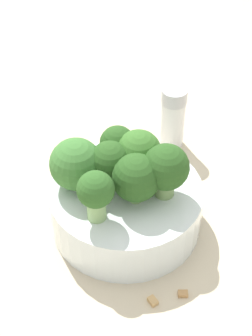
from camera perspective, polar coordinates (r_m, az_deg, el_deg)
The scene contains 14 objects.
ground_plane at distance 0.60m, azimuth -0.00°, elevation -5.61°, with size 3.00×3.00×0.00m, color beige.
bowl at distance 0.58m, azimuth -0.00°, elevation -3.96°, with size 0.16×0.16×0.05m, color silver.
broccoli_floret_0 at distance 0.53m, azimuth 0.68°, elevation -1.21°, with size 0.05×0.05×0.05m.
broccoli_floret_1 at distance 0.57m, azimuth -0.87°, elevation 2.33°, with size 0.04×0.04×0.05m.
broccoli_floret_2 at distance 0.55m, azimuth -5.09°, elevation 0.34°, with size 0.05×0.05×0.05m.
broccoli_floret_3 at distance 0.55m, azimuth -1.64°, elevation 0.57°, with size 0.04×0.04×0.05m.
broccoli_floret_4 at distance 0.55m, azimuth 1.28°, elevation 1.54°, with size 0.05×0.05×0.05m.
broccoli_floret_5 at distance 0.51m, azimuth -3.09°, elevation -2.51°, with size 0.04×0.04×0.05m.
broccoli_floret_6 at distance 0.53m, azimuth 4.07°, elevation -0.08°, with size 0.05×0.05×0.06m.
pepper_shaker at distance 0.67m, azimuth 4.78°, elevation 5.17°, with size 0.03×0.03×0.08m.
almond_crumb_1 at distance 0.67m, azimuth -2.78°, elevation 1.23°, with size 0.01×0.01×0.01m, color tan.
almond_crumb_2 at distance 0.67m, azimuth 5.39°, elevation 0.97°, with size 0.01×0.00×0.01m, color #AD7F4C.
almond_crumb_3 at distance 0.54m, azimuth 5.82°, elevation -12.46°, with size 0.01×0.01×0.01m, color #AD7F4C.
almond_crumb_4 at distance 0.53m, azimuth 2.75°, elevation -13.20°, with size 0.01×0.01×0.01m, color tan.
Camera 1 is at (0.23, 0.32, 0.45)m, focal length 60.00 mm.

